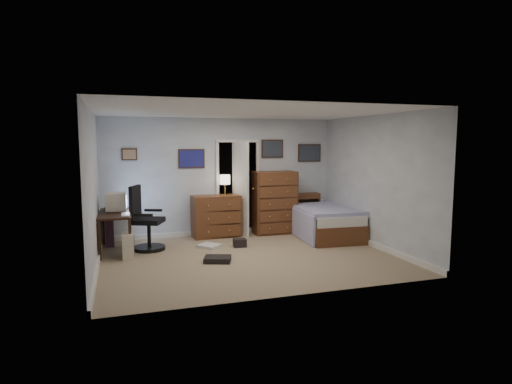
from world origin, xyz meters
The scene contains 15 objects.
floor centered at (0.00, 0.00, -0.01)m, with size 5.00×4.00×0.02m, color gray.
computer_desk centered at (-2.29, 1.13, 0.55)m, with size 0.60×1.26×0.72m.
crt_monitor centered at (-2.18, 1.28, 0.89)m, with size 0.38×0.35×0.34m.
keyboard centered at (-2.02, 0.78, 0.73)m, with size 0.14×0.38×0.02m, color beige.
pc_tower centered at (-2.00, 0.58, 0.21)m, with size 0.21×0.41×0.43m.
office_chair centered at (-1.68, 1.06, 0.46)m, with size 0.76×0.76×1.20m.
media_stack centered at (-2.32, 1.52, 0.38)m, with size 0.15×0.15×0.76m, color maroon.
low_dresser centered at (-0.19, 1.77, 0.44)m, with size 0.99×0.49×0.88m, color brown.
table_lamp centered at (0.01, 1.77, 1.19)m, with size 0.23×0.23×0.43m.
doorway centered at (0.35, 2.27, 1.00)m, with size 0.96×1.12×2.05m.
tall_dresser centered at (1.11, 1.75, 0.68)m, with size 0.92×0.54×1.36m, color brown.
headboard_bookcase centered at (1.78, 1.86, 0.44)m, with size 0.93×0.24×0.84m.
bed centered at (1.98, 1.20, 0.33)m, with size 1.28×2.21×0.70m.
wall_posters centered at (0.57, 1.98, 1.75)m, with size 4.38×0.04×0.60m.
floor_clutter centered at (-0.39, 0.37, 0.05)m, with size 1.02×1.50×0.15m.
Camera 1 is at (-2.09, -6.98, 1.99)m, focal length 30.00 mm.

